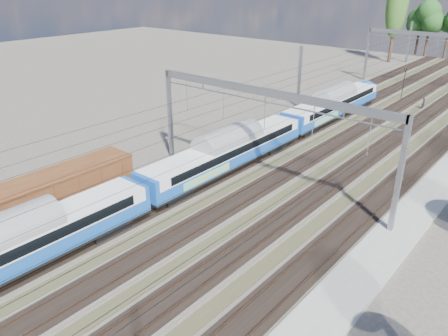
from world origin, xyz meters
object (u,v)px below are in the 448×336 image
Objects in this scene: worker at (423,103)px; signal_near at (404,79)px; emu_train at (225,148)px; freight_boxcar at (47,197)px.

signal_near reaches higher than worker.
emu_train reaches higher than freight_boxcar.
signal_near is (3.44, 37.29, 0.63)m from emu_train.
signal_near is at bearing 74.05° from worker.
emu_train is 37.46m from signal_near.
freight_boxcar is at bearing -106.23° from emu_train.
worker is at bearing -16.92° from signal_near.
emu_train reaches higher than worker.
signal_near is at bearing 81.43° from freight_boxcar.
emu_train is 35.82m from worker.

